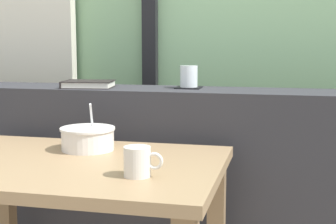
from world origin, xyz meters
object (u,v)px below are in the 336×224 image
at_px(closed_book, 88,84).
at_px(coaster_square, 189,88).
at_px(breakfast_table, 74,199).
at_px(juice_glass, 189,77).
at_px(soup_bowl, 88,139).
at_px(ceramic_mug, 138,162).

bearing_deg(closed_book, coaster_square, 8.45).
xyz_separation_m(breakfast_table, juice_glass, (0.26, 0.57, 0.35)).
distance_m(closed_book, soup_bowl, 0.40).
height_order(breakfast_table, ceramic_mug, ceramic_mug).
height_order(juice_glass, soup_bowl, juice_glass).
bearing_deg(breakfast_table, soup_bowl, 95.59).
height_order(closed_book, soup_bowl, closed_book).
xyz_separation_m(coaster_square, ceramic_mug, (-0.01, -0.69, -0.14)).
relative_size(breakfast_table, closed_book, 4.27).
bearing_deg(juice_glass, coaster_square, 0.00).
height_order(juice_glass, ceramic_mug, juice_glass).
distance_m(coaster_square, soup_bowl, 0.51).
xyz_separation_m(coaster_square, closed_book, (-0.41, -0.06, 0.01)).
height_order(breakfast_table, closed_book, closed_book).
xyz_separation_m(soup_bowl, ceramic_mug, (0.27, -0.29, 0.00)).
relative_size(breakfast_table, ceramic_mug, 8.31).
bearing_deg(breakfast_table, closed_book, 106.49).
height_order(coaster_square, soup_bowl, coaster_square).
height_order(coaster_square, closed_book, closed_book).
relative_size(breakfast_table, soup_bowl, 4.93).
xyz_separation_m(juice_glass, ceramic_mug, (-0.01, -0.69, -0.19)).
bearing_deg(closed_book, juice_glass, 8.45).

